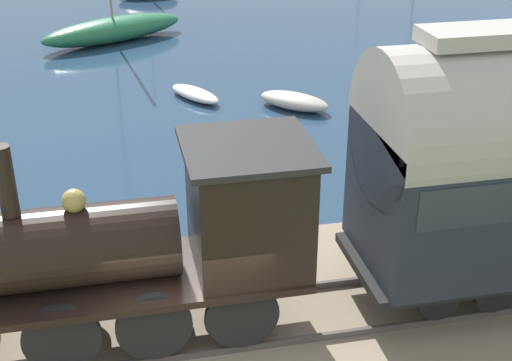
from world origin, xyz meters
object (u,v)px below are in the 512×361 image
(steam_locomotive, at_px, (168,233))
(rowboat_near_shore, at_px, (195,94))
(sailboat_green, at_px, (113,29))
(rowboat_far_out, at_px, (410,83))
(rowboat_mid_harbor, at_px, (294,101))

(steam_locomotive, height_order, rowboat_near_shore, steam_locomotive)
(sailboat_green, relative_size, rowboat_far_out, 2.97)
(steam_locomotive, relative_size, rowboat_mid_harbor, 2.27)
(rowboat_far_out, relative_size, rowboat_mid_harbor, 1.10)
(rowboat_near_shore, height_order, rowboat_mid_harbor, rowboat_mid_harbor)
(steam_locomotive, bearing_deg, rowboat_near_shore, -9.08)
(rowboat_mid_harbor, bearing_deg, sailboat_green, 74.59)
(sailboat_green, xyz_separation_m, rowboat_mid_harbor, (-9.37, -5.41, -0.28))
(rowboat_far_out, bearing_deg, rowboat_near_shore, 93.16)
(rowboat_far_out, height_order, rowboat_mid_harbor, rowboat_mid_harbor)
(rowboat_mid_harbor, bearing_deg, rowboat_near_shore, 107.14)
(steam_locomotive, bearing_deg, rowboat_mid_harbor, -24.12)
(steam_locomotive, xyz_separation_m, rowboat_mid_harbor, (11.32, -5.07, -2.24))
(sailboat_green, bearing_deg, rowboat_far_out, -157.07)
(steam_locomotive, height_order, sailboat_green, sailboat_green)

